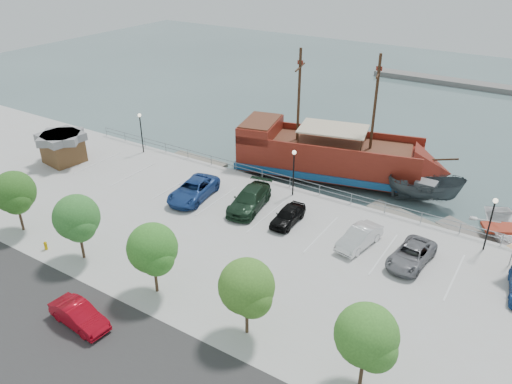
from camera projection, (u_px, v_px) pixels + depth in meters
The scene contains 27 objects.
ground at pixel (253, 238), 39.95m from camera, with size 160.00×160.00×0.00m, color #425859.
street at pixel (97, 356), 27.52m from camera, with size 100.00×8.00×0.04m, color #2F2D2E.
sidewalk at pixel (169, 296), 32.00m from camera, with size 100.00×4.00×0.05m, color #B0B0B0.
seawall_railing at pixel (300, 184), 45.06m from camera, with size 50.00×0.06×1.00m.
far_shore at pixel (503, 89), 76.12m from camera, with size 40.00×3.00×0.80m, color slate.
pirate_ship at pixel (344, 159), 48.41m from camera, with size 21.01×10.13×13.01m.
patrol_boat at pixel (425, 191), 44.34m from camera, with size 2.48×6.60×2.55m, color #3D464B.
speedboat at pixel (508, 233), 39.32m from camera, with size 4.87×6.83×1.41m, color white.
dock_west at pixel (198, 161), 52.84m from camera, with size 6.51×1.86×0.37m, color gray.
dock_mid at pixel (405, 219), 42.26m from camera, with size 6.71×1.92×0.38m, color gray.
dock_east at pixel (478, 239), 39.47m from camera, with size 6.80×1.94×0.39m, color slate.
shed at pixel (63, 147), 49.96m from camera, with size 4.18×4.18×3.04m.
street_sedan at pixel (79, 315), 29.45m from camera, with size 1.46×4.18×1.38m, color #A20715.
fire_hydrant at pixel (46, 245), 36.53m from camera, with size 0.25×0.25×0.71m.
lamp_post_left at pixel (141, 126), 51.52m from camera, with size 0.36×0.36×4.28m.
lamp_post_mid at pixel (294, 165), 42.97m from camera, with size 0.36×0.36×4.28m.
lamp_post_right at pixel (492, 215), 35.38m from camera, with size 0.36×0.36×4.28m.
tree_b at pixel (15, 194), 37.47m from camera, with size 3.30×3.20×5.00m.
tree_c at pixel (77, 219), 34.15m from camera, with size 3.30×3.20×5.00m.
tree_d at pixel (153, 251), 30.82m from camera, with size 3.30×3.20×5.00m.
tree_e at pixel (248, 289), 27.50m from camera, with size 3.30×3.20×5.00m.
tree_f at pixel (369, 338), 24.18m from camera, with size 3.30×3.20×5.00m.
parked_car_c at pixel (193, 190), 43.45m from camera, with size 2.66×5.76×1.60m, color navy.
parked_car_d at pixel (249, 199), 41.86m from camera, with size 2.33×5.72×1.66m, color #172F1E.
parked_car_e at pixel (288, 215), 39.80m from camera, with size 1.63×4.05×1.38m, color black.
parked_car_f at pixel (359, 237), 36.87m from camera, with size 1.54×4.40×1.45m, color white.
parked_car_g at pixel (411, 255), 34.96m from camera, with size 2.24×4.85×1.35m, color slate.
Camera 1 is at (18.24, -28.28, 20.83)m, focal length 35.00 mm.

